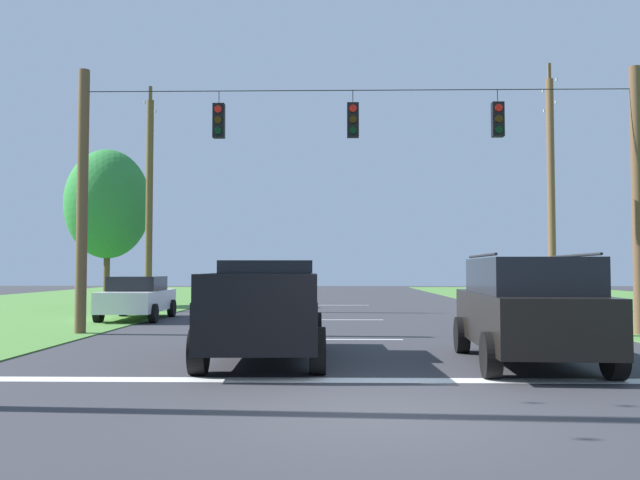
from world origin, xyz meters
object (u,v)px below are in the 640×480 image
object	(u,v)px
suv_black	(527,308)
utility_pole_near_left	(149,202)
tree_roadside_right	(108,204)
distant_car_crossing_white	(138,297)
utility_pole_mid_right	(551,189)
overhead_signal_span	(357,188)
pickup_truck	(266,310)

from	to	relation	value
suv_black	utility_pole_near_left	bearing A→B (deg)	127.42
tree_roadside_right	suv_black	bearing A→B (deg)	-51.75
distant_car_crossing_white	tree_roadside_right	xyz separation A→B (m)	(-3.78, 7.60, 4.06)
utility_pole_mid_right	utility_pole_near_left	xyz separation A→B (m)	(-16.89, -0.13, -0.52)
utility_pole_mid_right	utility_pole_near_left	world-z (taller)	utility_pole_mid_right
distant_car_crossing_white	utility_pole_mid_right	xyz separation A→B (m)	(16.02, 4.48, 4.35)
overhead_signal_span	utility_pole_mid_right	distance (m)	12.81
overhead_signal_span	utility_pole_near_left	world-z (taller)	utility_pole_near_left
utility_pole_mid_right	tree_roadside_right	world-z (taller)	utility_pole_mid_right
distant_car_crossing_white	utility_pole_near_left	distance (m)	5.86
distant_car_crossing_white	utility_pole_near_left	world-z (taller)	utility_pole_near_left
pickup_truck	tree_roadside_right	size ratio (longest dim) A/B	0.74
distant_car_crossing_white	utility_pole_mid_right	bearing A→B (deg)	15.61
distant_car_crossing_white	tree_roadside_right	world-z (taller)	tree_roadside_right
overhead_signal_span	distant_car_crossing_white	xyz separation A→B (m)	(-7.54, 5.05, -3.22)
overhead_signal_span	suv_black	size ratio (longest dim) A/B	3.16
utility_pole_mid_right	distant_car_crossing_white	bearing A→B (deg)	-164.39
distant_car_crossing_white	utility_pole_near_left	bearing A→B (deg)	101.36
overhead_signal_span	utility_pole_mid_right	size ratio (longest dim) A/B	1.48
utility_pole_near_left	pickup_truck	bearing A→B (deg)	-65.66
distant_car_crossing_white	tree_roadside_right	bearing A→B (deg)	116.45
pickup_truck	distant_car_crossing_white	bearing A→B (deg)	119.42
pickup_truck	utility_pole_mid_right	size ratio (longest dim) A/B	0.52
suv_black	pickup_truck	bearing A→B (deg)	171.96
overhead_signal_span	pickup_truck	bearing A→B (deg)	-112.85
pickup_truck	distant_car_crossing_white	world-z (taller)	pickup_truck
suv_black	utility_pole_mid_right	distance (m)	16.49
utility_pole_near_left	utility_pole_mid_right	bearing A→B (deg)	0.45
utility_pole_mid_right	utility_pole_near_left	size ratio (longest dim) A/B	1.10
overhead_signal_span	suv_black	xyz separation A→B (m)	(2.96, -5.46, -2.95)
utility_pole_mid_right	overhead_signal_span	bearing A→B (deg)	-131.66
suv_black	tree_roadside_right	distance (m)	23.38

